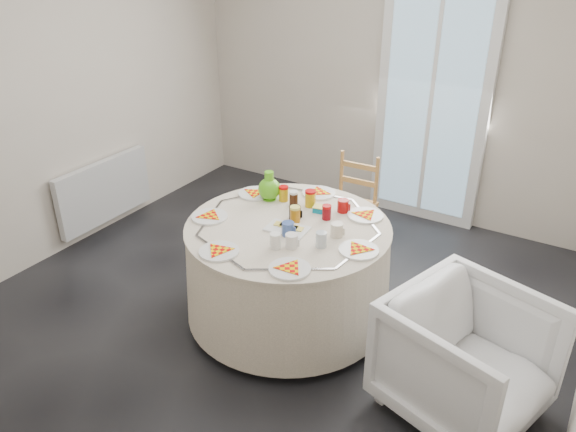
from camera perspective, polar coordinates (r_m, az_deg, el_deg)
The scene contains 14 objects.
floor at distance 4.18m, azimuth -1.26°, elevation -9.02°, with size 4.00×4.00×0.00m, color black.
wall_back at distance 5.30m, azimuth 10.68°, elevation 13.99°, with size 4.00×0.02×2.60m, color #BCB5A3.
wall_left at distance 4.91m, azimuth -21.93°, elevation 11.49°, with size 0.02×4.00×2.60m, color #BCB5A3.
glass_door at distance 5.19m, azimuth 14.39°, elevation 10.47°, with size 1.00×0.08×2.10m, color silver.
radiator at distance 5.28m, azimuth -18.14°, elevation 2.43°, with size 0.07×1.00×0.55m, color silver.
table at distance 3.87m, azimuth -0.00°, elevation -5.61°, with size 1.40×1.40×0.71m, color beige.
wooden_chair at distance 4.68m, azimuth 6.38°, elevation 1.70°, with size 0.37×0.35×0.83m, color #C98242, non-canonical shape.
armchair at distance 3.32m, azimuth 17.80°, elevation -13.26°, with size 0.78×0.73×0.80m, color white.
place_settings at distance 3.67m, azimuth -0.00°, elevation -0.42°, with size 1.33×1.33×0.02m, color silver, non-canonical shape.
jar_cluster at distance 3.87m, azimuth 1.57°, elevation 1.91°, with size 0.45×0.23×0.13m, color #A3771D, non-canonical shape.
butter_tub at distance 3.85m, azimuth 3.40°, elevation 1.15°, with size 0.11×0.08×0.04m, color #0788AE.
green_pitcher at distance 4.00m, azimuth -1.93°, elevation 3.56°, with size 0.16×0.16×0.21m, color #51B417, non-canonical shape.
cheese_platter at distance 3.62m, azimuth -0.09°, elevation -0.81°, with size 0.27×0.17×0.03m, color white, non-canonical shape.
mugs_glasses at distance 3.57m, azimuth 2.20°, elevation -0.55°, with size 0.60×0.60×0.11m, color #ABABAB, non-canonical shape.
Camera 1 is at (1.84, -2.83, 2.47)m, focal length 35.00 mm.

